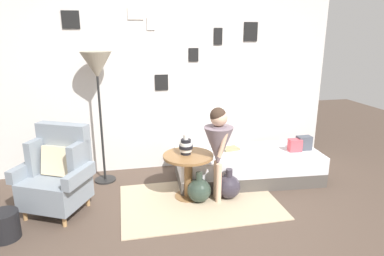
{
  "coord_description": "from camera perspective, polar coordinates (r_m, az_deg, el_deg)",
  "views": [
    {
      "loc": [
        -0.64,
        -2.78,
        1.94
      ],
      "look_at": [
        0.15,
        0.95,
        0.85
      ],
      "focal_mm": 31.38,
      "sensor_mm": 36.0,
      "label": 1
    }
  ],
  "objects": [
    {
      "name": "ground_plane",
      "position": [
        3.45,
        0.89,
        -18.28
      ],
      "size": [
        12.0,
        12.0,
        0.0
      ],
      "primitive_type": "plane",
      "color": "#4C3D33"
    },
    {
      "name": "gallery_wall",
      "position": [
        4.81,
        -4.27,
        8.32
      ],
      "size": [
        4.8,
        0.12,
        2.6
      ],
      "color": "silver",
      "rests_on": "ground"
    },
    {
      "name": "rug",
      "position": [
        4.08,
        1.22,
        -12.38
      ],
      "size": [
        1.83,
        1.21,
        0.01
      ],
      "primitive_type": "cube",
      "color": "tan",
      "rests_on": "ground"
    },
    {
      "name": "armchair",
      "position": [
        4.01,
        -21.83,
        -7.22
      ],
      "size": [
        0.9,
        0.81,
        0.97
      ],
      "color": "tan",
      "rests_on": "ground"
    },
    {
      "name": "daybed",
      "position": [
        4.63,
        9.41,
        -6.32
      ],
      "size": [
        1.95,
        0.92,
        0.4
      ],
      "color": "#4C4742",
      "rests_on": "ground"
    },
    {
      "name": "pillow_head",
      "position": [
        4.8,
        18.48,
        -2.43
      ],
      "size": [
        0.19,
        0.12,
        0.19
      ],
      "primitive_type": "cube",
      "rotation": [
        0.0,
        0.0,
        0.01
      ],
      "color": "#474C56",
      "rests_on": "daybed"
    },
    {
      "name": "pillow_mid",
      "position": [
        4.7,
        17.08,
        -2.82
      ],
      "size": [
        0.17,
        0.13,
        0.17
      ],
      "primitive_type": "cube",
      "rotation": [
        0.0,
        0.0,
        -0.09
      ],
      "color": "#D64C56",
      "rests_on": "daybed"
    },
    {
      "name": "side_table",
      "position": [
        4.02,
        -0.63,
        -6.6
      ],
      "size": [
        0.6,
        0.6,
        0.55
      ],
      "color": "olive",
      "rests_on": "ground"
    },
    {
      "name": "vase_striped",
      "position": [
        3.95,
        -1.05,
        -3.12
      ],
      "size": [
        0.17,
        0.17,
        0.24
      ],
      "color": "black",
      "rests_on": "side_table"
    },
    {
      "name": "floor_lamp",
      "position": [
        4.38,
        -15.86,
        9.41
      ],
      "size": [
        0.39,
        0.39,
        1.71
      ],
      "color": "black",
      "rests_on": "ground"
    },
    {
      "name": "person_child",
      "position": [
        3.84,
        4.49,
        -2.49
      ],
      "size": [
        0.34,
        0.34,
        1.14
      ],
      "color": "#D8AD8E",
      "rests_on": "ground"
    },
    {
      "name": "book_on_daybed",
      "position": [
        4.6,
        6.52,
        -3.5
      ],
      "size": [
        0.25,
        0.2,
        0.03
      ],
      "primitive_type": "cube",
      "rotation": [
        0.0,
        0.0,
        0.19
      ],
      "color": "#92895E",
      "rests_on": "daybed"
    },
    {
      "name": "demijohn_near",
      "position": [
        4.02,
        1.22,
        -10.5
      ],
      "size": [
        0.28,
        0.28,
        0.37
      ],
      "color": "#2D3D33",
      "rests_on": "ground"
    },
    {
      "name": "demijohn_far",
      "position": [
        4.13,
        6.25,
        -9.85
      ],
      "size": [
        0.29,
        0.29,
        0.37
      ],
      "color": "#332D38",
      "rests_on": "ground"
    },
    {
      "name": "magazine_basket",
      "position": [
        3.84,
        -29.27,
        -14.25
      ],
      "size": [
        0.28,
        0.28,
        0.28
      ],
      "primitive_type": "cylinder",
      "color": "black",
      "rests_on": "ground"
    }
  ]
}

